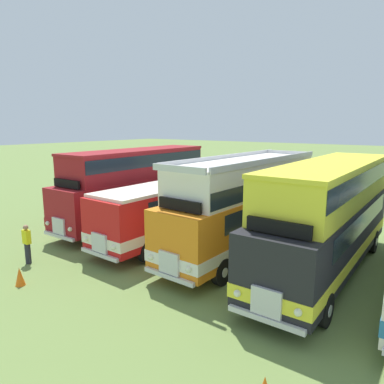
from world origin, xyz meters
The scene contains 7 objects.
ground_plane centered at (0.00, 0.00, 0.00)m, with size 200.00×200.00×0.00m, color olive.
bus_first_in_row centered at (-7.59, 0.49, 2.47)m, with size 2.80×10.94×4.49m.
bus_second_in_row centered at (-3.80, -0.01, 1.76)m, with size 2.76×10.98×2.99m.
bus_third_in_row centered at (0.00, -0.07, 2.36)m, with size 2.86×10.63×4.52m.
bus_fourth_in_row centered at (3.80, -0.23, 2.48)m, with size 2.65×11.37×4.49m.
cone_mid_row centered at (-4.99, -8.34, 0.36)m, with size 0.36×0.36×0.71m, color orange.
marshal_person centered at (-6.80, -7.01, 0.89)m, with size 0.36×0.24×1.73m.
Camera 1 is at (7.52, -14.44, 5.91)m, focal length 33.05 mm.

